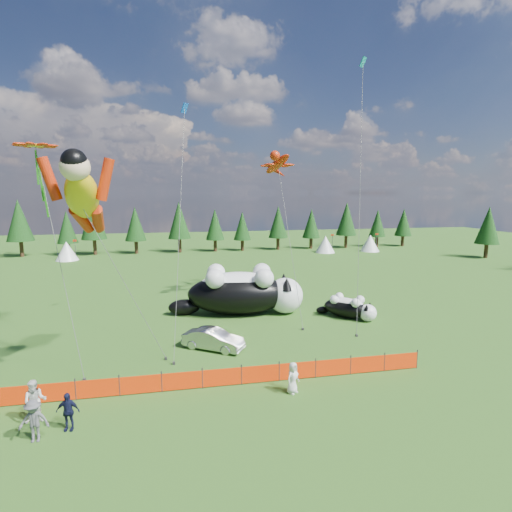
{
  "coord_description": "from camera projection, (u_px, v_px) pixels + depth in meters",
  "views": [
    {
      "loc": [
        -2.02,
        -22.07,
        9.78
      ],
      "look_at": [
        3.15,
        4.0,
        5.58
      ],
      "focal_mm": 28.0,
      "sensor_mm": 36.0,
      "label": 1
    }
  ],
  "objects": [
    {
      "name": "cat_large",
      "position": [
        244.0,
        291.0,
        32.44
      ],
      "size": [
        10.96,
        4.88,
        3.96
      ],
      "rotation": [
        0.0,
        0.0,
        -0.13
      ],
      "color": "black",
      "rests_on": "ground"
    },
    {
      "name": "superhero_kite",
      "position": [
        82.0,
        196.0,
        19.09
      ],
      "size": [
        6.26,
        5.7,
        12.36
      ],
      "color": "#DBB10B",
      "rests_on": "ground"
    },
    {
      "name": "flower_kite",
      "position": [
        36.0,
        148.0,
        22.52
      ],
      "size": [
        4.33,
        5.78,
        13.25
      ],
      "color": "#B92409",
      "rests_on": "ground"
    },
    {
      "name": "spectator_c",
      "position": [
        68.0,
        411.0,
        16.54
      ],
      "size": [
        1.01,
        0.61,
        1.63
      ],
      "primitive_type": "imported",
      "rotation": [
        0.0,
        0.0,
        -0.13
      ],
      "color": "black",
      "rests_on": "ground"
    },
    {
      "name": "diamond_kite_a",
      "position": [
        184.0,
        122.0,
        27.22
      ],
      "size": [
        1.61,
        7.44,
        16.95
      ],
      "color": "#0C4CB7",
      "rests_on": "ground"
    },
    {
      "name": "cat_small",
      "position": [
        349.0,
        307.0,
        31.48
      ],
      "size": [
        3.97,
        3.94,
        1.8
      ],
      "rotation": [
        0.0,
        0.0,
        -0.78
      ],
      "color": "black",
      "rests_on": "ground"
    },
    {
      "name": "gecko_kite",
      "position": [
        277.0,
        164.0,
        35.23
      ],
      "size": [
        4.16,
        11.78,
        14.9
      ],
      "color": "#B92409",
      "rests_on": "ground"
    },
    {
      "name": "tree_line",
      "position": [
        190.0,
        228.0,
        66.27
      ],
      "size": [
        90.0,
        4.0,
        8.0
      ],
      "primitive_type": null,
      "color": "black",
      "rests_on": "ground"
    },
    {
      "name": "diamond_kite_b",
      "position": [
        363.0,
        75.0,
        31.82
      ],
      "size": [
        3.74,
        7.85,
        21.6
      ],
      "color": "#0C9089",
      "rests_on": "ground"
    },
    {
      "name": "ground",
      "position": [
        216.0,
        362.0,
        23.29
      ],
      "size": [
        160.0,
        160.0,
        0.0
      ],
      "primitive_type": "plane",
      "color": "#0F3A0A",
      "rests_on": "ground"
    },
    {
      "name": "spectator_e",
      "position": [
        293.0,
        378.0,
        19.62
      ],
      "size": [
        0.91,
        0.85,
        1.57
      ],
      "primitive_type": "imported",
      "rotation": [
        0.0,
        0.0,
        0.62
      ],
      "color": "silver",
      "rests_on": "ground"
    },
    {
      "name": "spectator_b",
      "position": [
        35.0,
        401.0,
        17.07
      ],
      "size": [
        0.97,
        0.63,
        1.9
      ],
      "primitive_type": "imported",
      "rotation": [
        0.0,
        0.0,
        0.09
      ],
      "color": "silver",
      "rests_on": "ground"
    },
    {
      "name": "car",
      "position": [
        213.0,
        339.0,
        25.18
      ],
      "size": [
        4.06,
        3.26,
        1.3
      ],
      "primitive_type": "imported",
      "rotation": [
        0.0,
        0.0,
        1.01
      ],
      "color": "#AAAAAE",
      "rests_on": "ground"
    },
    {
      "name": "spectator_d",
      "position": [
        34.0,
        421.0,
        15.76
      ],
      "size": [
        1.13,
        0.59,
        1.74
      ],
      "primitive_type": "imported",
      "rotation": [
        0.0,
        0.0,
        0.01
      ],
      "color": "#4F4F53",
      "rests_on": "ground"
    },
    {
      "name": "festival_tents",
      "position": [
        260.0,
        246.0,
        63.94
      ],
      "size": [
        50.0,
        3.2,
        2.8
      ],
      "primitive_type": null,
      "color": "white",
      "rests_on": "ground"
    },
    {
      "name": "safety_fence",
      "position": [
        222.0,
        377.0,
        20.31
      ],
      "size": [
        22.06,
        0.06,
        1.1
      ],
      "color": "#262626",
      "rests_on": "ground"
    }
  ]
}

